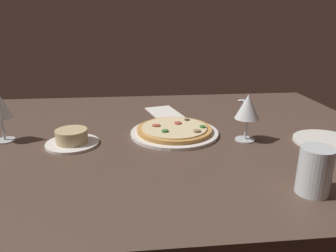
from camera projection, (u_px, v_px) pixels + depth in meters
The scene contains 8 objects.
dining_table at pixel (162, 140), 106.17cm from camera, with size 150.00×110.00×4.00cm, color brown.
pizza_main at pixel (175, 131), 105.26cm from camera, with size 29.21×29.21×3.40cm.
ramekin_on_saucer at pixel (72, 139), 96.56cm from camera, with size 16.07×16.07×4.85cm.
wine_glass_near at pixel (248, 108), 97.34cm from camera, with size 7.64×7.64×14.90cm.
water_glass at pixel (314, 173), 69.18cm from camera, with size 7.29×7.29×10.75cm.
side_plate at pixel (326, 141), 98.60cm from camera, with size 19.84×19.84×0.90cm, color white.
paper_menu at pixel (164, 113), 129.29cm from camera, with size 11.00×18.56×0.30cm, color white.
spoon at pixel (243, 101), 145.84cm from camera, with size 4.58×10.46×1.00cm.
Camera 1 is at (7.82, 98.54, 41.08)cm, focal length 33.86 mm.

